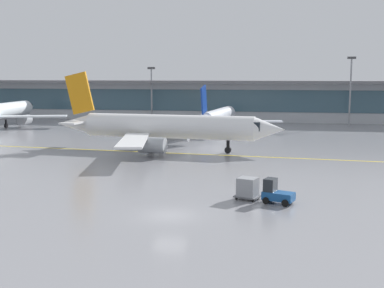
% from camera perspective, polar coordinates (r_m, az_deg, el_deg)
% --- Properties ---
extents(ground_plane, '(400.00, 400.00, 0.00)m').
position_cam_1_polar(ground_plane, '(38.94, -2.61, -8.24)').
color(ground_plane, gray).
extents(taxiway_centreline_stripe, '(109.74, 8.26, 0.01)m').
position_cam_1_polar(taxiway_centreline_stripe, '(69.54, -3.03, -1.03)').
color(taxiway_centreline_stripe, yellow).
rests_on(taxiway_centreline_stripe, ground_plane).
extents(terminal_concourse, '(189.88, 11.00, 9.60)m').
position_cam_1_polar(terminal_concourse, '(119.45, 6.47, 5.07)').
color(terminal_concourse, '#B2B7BC').
rests_on(terminal_concourse, ground_plane).
extents(gate_airplane_1, '(25.70, 27.78, 9.20)m').
position_cam_1_polar(gate_airplane_1, '(97.81, 3.02, 3.20)').
color(gate_airplane_1, silver).
rests_on(gate_airplane_1, ground_plane).
extents(taxiing_regional_jet, '(34.46, 31.96, 11.41)m').
position_cam_1_polar(taxiing_regional_jet, '(71.15, -3.01, 1.95)').
color(taxiing_regional_jet, white).
rests_on(taxiing_regional_jet, ground_plane).
extents(baggage_tug, '(2.91, 2.28, 2.10)m').
position_cam_1_polar(baggage_tug, '(42.88, 9.69, -5.60)').
color(baggage_tug, '#194C8C').
rests_on(baggage_tug, ground_plane).
extents(cargo_dolly_lead, '(2.51, 2.20, 1.94)m').
position_cam_1_polar(cargo_dolly_lead, '(43.77, 6.45, -5.04)').
color(cargo_dolly_lead, '#595B60').
rests_on(cargo_dolly_lead, ground_plane).
extents(apron_light_mast_1, '(1.80, 0.36, 12.75)m').
position_cam_1_polar(apron_light_mast_1, '(117.25, -4.70, 6.08)').
color(apron_light_mast_1, gray).
rests_on(apron_light_mast_1, ground_plane).
extents(apron_light_mast_2, '(1.80, 0.36, 14.79)m').
position_cam_1_polar(apron_light_mast_2, '(112.22, 17.85, 6.17)').
color(apron_light_mast_2, gray).
rests_on(apron_light_mast_2, ground_plane).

